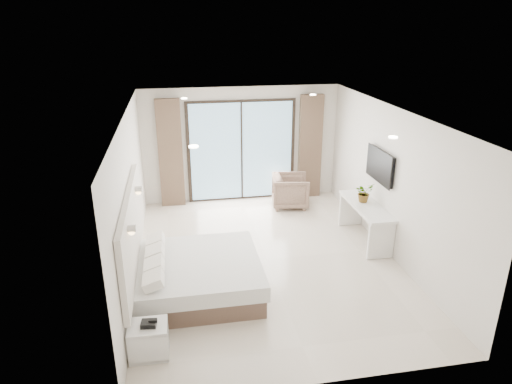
% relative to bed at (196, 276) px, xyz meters
% --- Properties ---
extents(ground, '(6.20, 6.20, 0.00)m').
position_rel_bed_xyz_m(ground, '(1.32, 0.84, -0.29)').
color(ground, beige).
rests_on(ground, ground).
extents(room_shell, '(4.62, 6.22, 2.72)m').
position_rel_bed_xyz_m(room_shell, '(1.12, 1.50, 1.29)').
color(room_shell, silver).
rests_on(room_shell, ground).
extents(bed, '(1.98, 1.88, 0.69)m').
position_rel_bed_xyz_m(bed, '(0.00, 0.00, 0.00)').
color(bed, brown).
rests_on(bed, ground).
extents(nightstand, '(0.51, 0.42, 0.46)m').
position_rel_bed_xyz_m(nightstand, '(-0.70, -1.38, -0.06)').
color(nightstand, white).
rests_on(nightstand, ground).
extents(phone, '(0.21, 0.18, 0.07)m').
position_rel_bed_xyz_m(phone, '(-0.68, -1.39, 0.20)').
color(phone, black).
rests_on(phone, nightstand).
extents(console_desk, '(0.52, 1.65, 0.77)m').
position_rel_bed_xyz_m(console_desk, '(3.36, 1.24, 0.27)').
color(console_desk, white).
rests_on(console_desk, ground).
extents(plant, '(0.45, 0.47, 0.30)m').
position_rel_bed_xyz_m(plant, '(3.36, 1.40, 0.63)').
color(plant, '#33662D').
rests_on(plant, console_desk).
extents(armchair, '(0.87, 0.91, 0.82)m').
position_rel_bed_xyz_m(armchair, '(2.37, 3.24, 0.12)').
color(armchair, '#90745E').
rests_on(armchair, ground).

